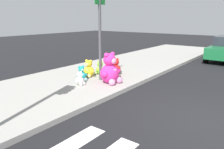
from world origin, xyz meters
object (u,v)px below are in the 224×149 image
object	(u,v)px
plush_red	(115,68)
plush_pink_large	(110,71)
sign_pole	(100,37)
plush_white	(80,80)
plush_teal	(82,75)
plush_lime	(100,69)
plush_yellow	(89,70)

from	to	relation	value
plush_red	plush_pink_large	bearing A→B (deg)	-151.95
sign_pole	plush_pink_large	world-z (taller)	sign_pole
sign_pole	plush_red	bearing A→B (deg)	2.37
sign_pole	plush_white	xyz separation A→B (m)	(-0.99, 0.14, -1.50)
plush_teal	plush_pink_large	bearing A→B (deg)	-71.06
plush_lime	plush_red	bearing A→B (deg)	-56.08
plush_lime	plush_pink_large	bearing A→B (deg)	-123.93
plush_lime	plush_red	xyz separation A→B (m)	(0.38, -0.56, 0.04)
sign_pole	plush_red	xyz separation A→B (m)	(1.05, 0.04, -1.41)
sign_pole	plush_yellow	xyz separation A→B (m)	(0.08, 0.71, -1.41)
sign_pole	plush_red	world-z (taller)	sign_pole
plush_white	plush_yellow	xyz separation A→B (m)	(1.07, 0.57, 0.09)
plush_teal	plush_lime	bearing A→B (deg)	3.43
plush_yellow	plush_lime	bearing A→B (deg)	-10.09
sign_pole	plush_yellow	size ratio (longest dim) A/B	4.45
sign_pole	plush_white	distance (m)	1.80
plush_pink_large	plush_yellow	world-z (taller)	plush_pink_large
plush_teal	plush_white	bearing A→B (deg)	-140.90
plush_yellow	plush_red	size ratio (longest dim) A/B	1.00
plush_white	plush_yellow	bearing A→B (deg)	28.06
plush_pink_large	plush_red	world-z (taller)	plush_pink_large
sign_pole	plush_red	size ratio (longest dim) A/B	4.46
plush_white	plush_yellow	world-z (taller)	plush_yellow
plush_yellow	plush_red	world-z (taller)	plush_yellow
sign_pole	plush_white	world-z (taller)	sign_pole
plush_pink_large	plush_teal	world-z (taller)	plush_pink_large
plush_white	sign_pole	bearing A→B (deg)	-8.16
sign_pole	plush_lime	xyz separation A→B (m)	(0.68, 0.61, -1.45)
plush_teal	plush_yellow	bearing A→B (deg)	16.84
plush_pink_large	plush_red	size ratio (longest dim) A/B	1.63
sign_pole	plush_pink_large	xyz separation A→B (m)	(-0.12, -0.58, -1.23)
plush_lime	plush_red	distance (m)	0.68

